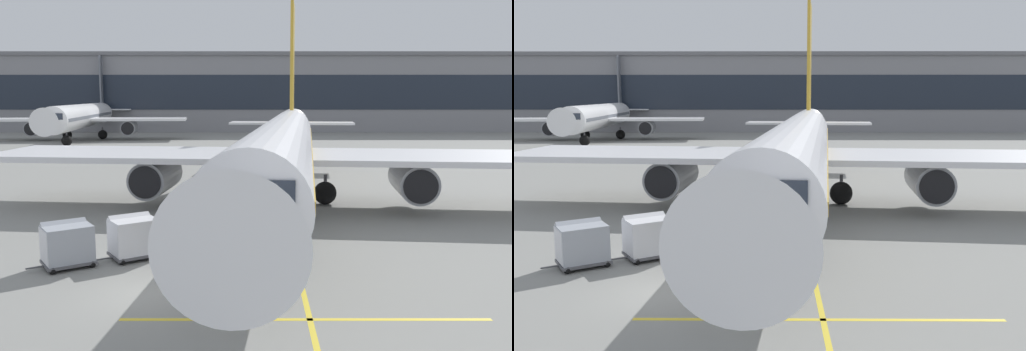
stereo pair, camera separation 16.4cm
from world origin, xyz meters
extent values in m
plane|color=gray|center=(0.00, 0.00, 0.00)|extent=(600.00, 600.00, 0.00)
cylinder|color=white|center=(5.56, 14.59, 3.86)|extent=(7.33, 37.63, 3.74)
cube|color=gold|center=(5.56, 14.59, 3.86)|extent=(7.22, 36.14, 0.45)
cone|color=white|center=(3.58, -5.90, 3.86)|extent=(3.90, 4.06, 3.55)
cone|color=white|center=(7.66, 36.21, 4.14)|extent=(3.74, 6.26, 3.18)
cube|color=white|center=(-3.94, 16.45, 3.30)|extent=(18.42, 9.17, 0.36)
cylinder|color=#93969E|center=(-2.47, 15.56, 1.96)|extent=(2.78, 5.07, 2.32)
cylinder|color=black|center=(-2.71, 13.09, 1.96)|extent=(1.97, 0.31, 1.97)
cube|color=white|center=(15.25, 14.60, 3.30)|extent=(18.42, 9.17, 0.36)
cylinder|color=#93969E|center=(13.64, 14.00, 1.96)|extent=(2.78, 5.07, 2.32)
cylinder|color=black|center=(13.40, 11.53, 1.96)|extent=(1.97, 0.31, 1.97)
cube|color=gold|center=(7.51, 34.72, 10.23)|extent=(0.71, 4.50, 11.23)
cube|color=white|center=(7.48, 34.42, 4.42)|extent=(12.33, 4.15, 0.20)
cube|color=#1E2633|center=(3.83, -3.30, 4.42)|extent=(2.77, 1.93, 0.82)
cylinder|color=#47474C|center=(4.48, 3.41, 1.37)|extent=(0.22, 0.22, 1.24)
sphere|color=black|center=(4.48, 3.41, 0.76)|extent=(1.51, 1.51, 1.51)
cylinder|color=#47474C|center=(2.95, 16.73, 1.37)|extent=(0.22, 0.22, 1.24)
sphere|color=black|center=(2.95, 16.73, 0.76)|extent=(1.51, 1.51, 1.51)
cylinder|color=#47474C|center=(8.54, 16.19, 1.37)|extent=(0.22, 0.22, 1.24)
sphere|color=black|center=(8.54, 16.19, 0.76)|extent=(1.51, 1.51, 1.51)
cube|color=#A3A8B2|center=(0.54, 7.44, 0.50)|extent=(3.75, 3.01, 0.44)
cube|color=black|center=(-0.45, 7.32, 1.07)|extent=(0.79, 0.78, 0.70)
cylinder|color=#333338|center=(0.15, 7.64, 1.12)|extent=(0.08, 0.08, 0.80)
cube|color=#A3A8B2|center=(1.58, 7.99, 1.79)|extent=(4.67, 3.05, 2.28)
cube|color=black|center=(1.58, 7.99, 1.88)|extent=(4.48, 2.85, 2.13)
cube|color=#333338|center=(1.79, 7.60, 1.91)|extent=(4.22, 2.27, 2.31)
cube|color=#333338|center=(1.38, 8.38, 1.91)|extent=(4.22, 2.27, 2.31)
cylinder|color=black|center=(1.94, 7.35, 0.28)|extent=(0.59, 0.44, 0.56)
cylinder|color=black|center=(1.25, 8.65, 0.28)|extent=(0.59, 0.44, 0.56)
cylinder|color=black|center=(-0.17, 6.23, 0.28)|extent=(0.59, 0.44, 0.56)
cylinder|color=black|center=(-0.86, 7.53, 0.28)|extent=(0.59, 0.44, 0.56)
cube|color=#515156|center=(-1.41, 4.27, 0.21)|extent=(2.55, 2.43, 0.12)
cylinder|color=#4C4C51|center=(-2.54, 3.54, 0.20)|extent=(0.62, 0.44, 0.07)
cube|color=silver|center=(-1.41, 4.27, 1.02)|extent=(2.41, 2.29, 1.50)
cube|color=silver|center=(-1.64, 4.62, 1.54)|extent=(2.00, 1.70, 0.74)
cube|color=silver|center=(-2.22, 3.75, 1.02)|extent=(0.81, 1.22, 1.38)
sphere|color=black|center=(-2.45, 4.41, 0.15)|extent=(0.30, 0.30, 0.30)
sphere|color=black|center=(-1.71, 3.27, 0.15)|extent=(0.30, 0.30, 0.30)
sphere|color=black|center=(-1.11, 5.28, 0.15)|extent=(0.30, 0.30, 0.30)
sphere|color=black|center=(-0.37, 4.14, 0.15)|extent=(0.30, 0.30, 0.30)
cube|color=#515156|center=(-3.93, 3.07, 0.21)|extent=(2.55, 2.43, 0.12)
cylinder|color=#4C4C51|center=(-5.06, 2.34, 0.20)|extent=(0.62, 0.44, 0.07)
cube|color=#9EA3AD|center=(-3.93, 3.07, 1.02)|extent=(2.41, 2.29, 1.50)
cube|color=#9EA3AD|center=(-4.15, 3.42, 1.54)|extent=(2.00, 1.70, 0.74)
cube|color=silver|center=(-4.73, 2.55, 1.02)|extent=(0.81, 1.22, 1.38)
sphere|color=black|center=(-4.97, 3.21, 0.15)|extent=(0.30, 0.30, 0.30)
sphere|color=black|center=(-4.22, 2.07, 0.15)|extent=(0.30, 0.30, 0.30)
sphere|color=black|center=(-3.63, 4.08, 0.15)|extent=(0.30, 0.30, 0.30)
sphere|color=black|center=(-2.88, 2.94, 0.15)|extent=(0.30, 0.30, 0.30)
cylinder|color=#514C42|center=(1.46, 7.18, 0.43)|extent=(0.15, 0.15, 0.86)
cylinder|color=#514C42|center=(1.61, 7.29, 0.43)|extent=(0.15, 0.15, 0.86)
cube|color=orange|center=(1.53, 7.23, 1.15)|extent=(0.45, 0.42, 0.58)
cube|color=white|center=(1.46, 7.33, 1.15)|extent=(0.28, 0.22, 0.08)
sphere|color=#9E7051|center=(1.53, 7.23, 1.56)|extent=(0.21, 0.21, 0.21)
sphere|color=yellow|center=(1.53, 7.23, 1.63)|extent=(0.23, 0.23, 0.23)
cylinder|color=orange|center=(1.35, 7.08, 1.10)|extent=(0.09, 0.09, 0.56)
cylinder|color=orange|center=(1.72, 7.38, 1.10)|extent=(0.09, 0.09, 0.56)
cylinder|color=black|center=(0.44, 6.29, 0.43)|extent=(0.15, 0.15, 0.86)
cylinder|color=black|center=(0.56, 6.44, 0.43)|extent=(0.15, 0.15, 0.86)
cube|color=orange|center=(0.50, 6.36, 1.15)|extent=(0.43, 0.45, 0.58)
cube|color=white|center=(0.40, 6.44, 1.15)|extent=(0.22, 0.27, 0.08)
sphere|color=brown|center=(0.50, 6.36, 1.56)|extent=(0.21, 0.21, 0.21)
sphere|color=yellow|center=(0.50, 6.36, 1.63)|extent=(0.23, 0.23, 0.23)
cylinder|color=orange|center=(0.35, 6.18, 1.10)|extent=(0.09, 0.09, 0.56)
cylinder|color=orange|center=(0.65, 6.55, 1.10)|extent=(0.09, 0.09, 0.56)
cylinder|color=#514C42|center=(-1.00, 4.73, 0.43)|extent=(0.15, 0.15, 0.86)
cylinder|color=#514C42|center=(-1.11, 4.59, 0.43)|extent=(0.15, 0.15, 0.86)
cube|color=orange|center=(-1.05, 4.66, 1.15)|extent=(0.43, 0.45, 0.58)
cube|color=white|center=(-0.96, 4.58, 1.15)|extent=(0.23, 0.27, 0.08)
sphere|color=beige|center=(-1.05, 4.66, 1.56)|extent=(0.21, 0.21, 0.21)
sphere|color=yellow|center=(-1.05, 4.66, 1.63)|extent=(0.23, 0.23, 0.23)
cylinder|color=orange|center=(-0.90, 4.85, 1.10)|extent=(0.09, 0.09, 0.56)
cylinder|color=orange|center=(-1.21, 4.48, 1.10)|extent=(0.09, 0.09, 0.56)
cylinder|color=black|center=(0.41, 7.30, 0.43)|extent=(0.15, 0.15, 0.86)
cylinder|color=black|center=(0.35, 7.14, 0.43)|extent=(0.15, 0.15, 0.86)
cube|color=orange|center=(0.38, 7.22, 1.15)|extent=(0.37, 0.44, 0.58)
cube|color=white|center=(0.50, 7.17, 1.15)|extent=(0.14, 0.32, 0.08)
sphere|color=tan|center=(0.38, 7.22, 1.56)|extent=(0.21, 0.21, 0.21)
sphere|color=yellow|center=(0.38, 7.22, 1.63)|extent=(0.23, 0.23, 0.23)
cylinder|color=orange|center=(0.47, 7.44, 1.10)|extent=(0.09, 0.09, 0.56)
cylinder|color=orange|center=(0.29, 7.00, 1.10)|extent=(0.09, 0.09, 0.56)
cube|color=black|center=(-0.03, 10.43, 0.03)|extent=(0.59, 0.59, 0.05)
cone|color=orange|center=(-0.03, 10.43, 0.36)|extent=(0.47, 0.47, 0.62)
cylinder|color=white|center=(-0.03, 10.43, 0.39)|extent=(0.26, 0.26, 0.07)
cube|color=yellow|center=(5.71, 14.59, 0.00)|extent=(0.20, 110.00, 0.01)
cube|color=yellow|center=(5.56, -2.36, 0.00)|extent=(12.00, 0.20, 0.01)
cube|color=gray|center=(-3.19, 94.04, 7.31)|extent=(139.51, 16.96, 14.63)
cube|color=#1E2633|center=(-3.19, 85.51, 7.68)|extent=(135.32, 0.10, 6.58)
cube|color=slate|center=(-3.19, 92.34, 14.98)|extent=(138.11, 14.42, 0.70)
cylinder|color=white|center=(-23.77, 67.41, 3.86)|extent=(6.70, 33.28, 3.76)
cube|color=slate|center=(-23.77, 67.41, 3.86)|extent=(6.61, 31.97, 0.45)
cone|color=white|center=(-22.13, 49.07, 3.86)|extent=(3.89, 4.06, 3.57)
cone|color=white|center=(-25.52, 86.88, 4.14)|extent=(3.72, 6.27, 3.19)
cube|color=white|center=(-32.42, 67.47, 3.29)|extent=(16.24, 7.99, 0.36)
cylinder|color=#93969E|center=(-31.14, 66.92, 1.95)|extent=(2.70, 4.49, 2.33)
cylinder|color=black|center=(-30.94, 64.73, 1.95)|extent=(1.98, 0.30, 1.98)
cube|color=white|center=(-15.27, 69.00, 3.29)|extent=(16.24, 7.99, 0.36)
cylinder|color=#93969E|center=(-16.44, 68.23, 1.95)|extent=(2.70, 4.49, 2.33)
cylinder|color=black|center=(-16.24, 66.04, 1.95)|extent=(1.98, 0.30, 1.98)
cube|color=slate|center=(-25.38, 85.38, 9.57)|extent=(0.63, 3.98, 9.92)
cube|color=white|center=(-25.35, 85.08, 4.42)|extent=(10.88, 3.59, 0.20)
cube|color=#1E2633|center=(-22.36, 51.69, 4.42)|extent=(2.77, 1.92, 0.83)
cylinder|color=#47474C|center=(-22.89, 57.53, 1.36)|extent=(0.22, 0.22, 1.23)
sphere|color=black|center=(-22.89, 57.53, 0.75)|extent=(1.50, 1.50, 1.50)
cylinder|color=#47474C|center=(-26.73, 68.81, 1.36)|extent=(0.22, 0.22, 1.23)
sphere|color=black|center=(-26.73, 68.81, 0.75)|extent=(1.50, 1.50, 1.50)
cylinder|color=#47474C|center=(-21.11, 69.31, 1.36)|extent=(0.22, 0.22, 1.23)
sphere|color=black|center=(-21.11, 69.31, 0.75)|extent=(1.50, 1.50, 1.50)
camera|label=1|loc=(3.97, -18.84, 7.16)|focal=37.88mm
camera|label=2|loc=(4.13, -18.84, 7.16)|focal=37.88mm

